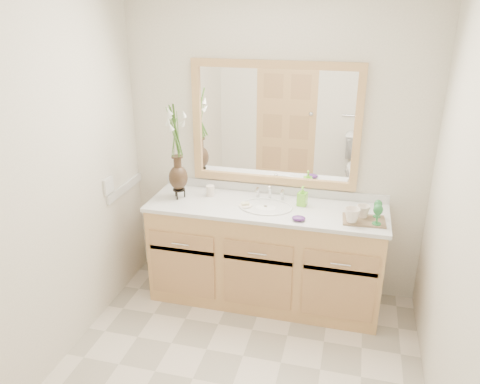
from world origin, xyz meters
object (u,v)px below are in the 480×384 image
(soap_bottle, at_px, (302,197))
(tray, at_px, (364,220))
(flower_vase, at_px, (176,138))
(tumbler, at_px, (210,191))

(soap_bottle, height_order, tray, soap_bottle)
(flower_vase, height_order, soap_bottle, flower_vase)
(tray, bearing_deg, tumbler, 167.84)
(tumbler, xyz_separation_m, tray, (1.21, -0.19, -0.04))
(flower_vase, relative_size, tray, 2.44)
(flower_vase, distance_m, tray, 1.52)
(tumbler, relative_size, soap_bottle, 0.61)
(tumbler, distance_m, tray, 1.22)
(flower_vase, relative_size, tumbler, 8.46)
(soap_bottle, bearing_deg, tray, -11.03)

